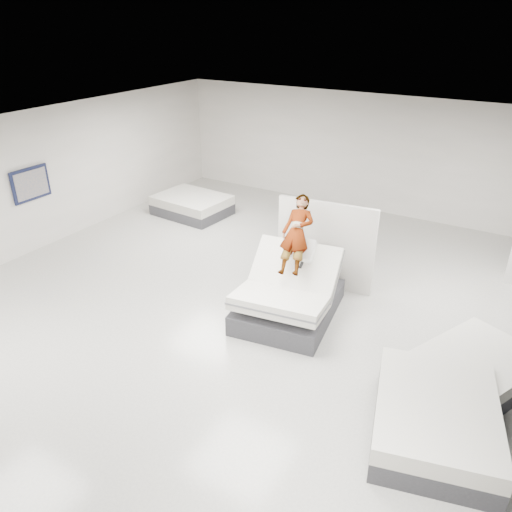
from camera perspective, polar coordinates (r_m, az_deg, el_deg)
name	(u,v)px	position (r m, az deg, el deg)	size (l,w,h in m)	color
room	(239,250)	(8.20, -2.00, 0.65)	(14.00, 14.04, 3.20)	beige
hero_bed	(289,297)	(9.23, 3.75, -4.65)	(1.91, 2.35, 1.35)	#3C3D42
person	(296,247)	(9.10, 4.58, 1.04)	(0.56, 0.36, 1.52)	slate
remote	(301,265)	(8.81, 5.19, -1.04)	(0.05, 0.14, 0.03)	black
divider_panel	(325,245)	(10.09, 7.90, 1.22)	(2.01, 0.09, 1.82)	silver
flat_bed_right_far	(475,369)	(8.45, 23.74, -11.77)	(1.98, 2.20, 0.50)	#3C3D42
flat_bed_right_near	(435,419)	(7.34, 19.77, -17.16)	(2.00, 2.37, 0.56)	#3C3D42
flat_bed_left_far	(192,205)	(14.07, -7.32, 5.79)	(2.03, 1.58, 0.53)	#3C3D42
wall_poster	(31,184)	(12.53, -24.34, 7.51)	(0.06, 0.95, 0.75)	black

